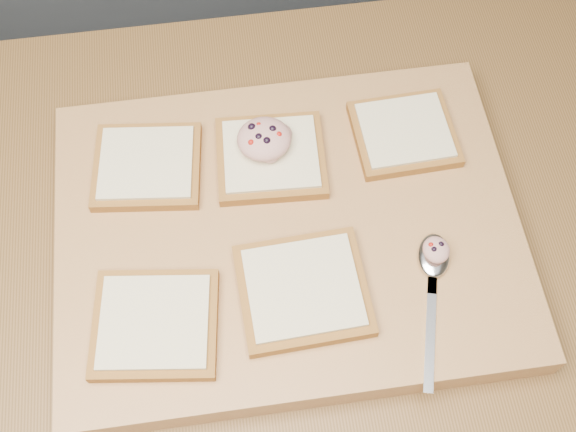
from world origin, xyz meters
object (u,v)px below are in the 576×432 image
Objects in this scene: bread_far_center at (271,157)px; spoon at (433,266)px; tuna_salad_dollop at (264,139)px; cutting_board at (288,232)px.

bread_far_center is 0.22m from spoon.
tuna_salad_dollop is 0.35× the size of spoon.
tuna_salad_dollop reaches higher than spoon.
cutting_board is 2.94× the size of spoon.
bread_far_center reaches higher than spoon.
cutting_board is at bearing -84.50° from bread_far_center.
cutting_board is at bearing 153.08° from spoon.
cutting_board is 0.09m from bread_far_center.
cutting_board is 3.97× the size of bread_far_center.
tuna_salad_dollop reaches higher than cutting_board.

